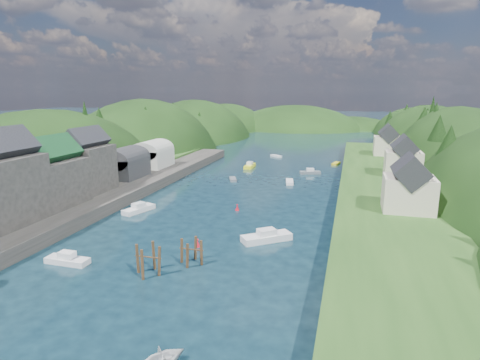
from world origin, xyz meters
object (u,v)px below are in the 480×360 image
(piling_cluster_near, at_px, (148,262))
(channel_buoy_far, at_px, (237,208))
(channel_buoy_near, at_px, (198,243))
(piling_cluster_far, at_px, (192,254))

(piling_cluster_near, relative_size, channel_buoy_far, 3.55)
(channel_buoy_near, bearing_deg, channel_buoy_far, 88.28)
(piling_cluster_near, relative_size, channel_buoy_near, 3.55)
(channel_buoy_near, distance_m, channel_buoy_far, 16.60)
(piling_cluster_far, height_order, channel_buoy_near, piling_cluster_far)
(piling_cluster_near, xyz_separation_m, channel_buoy_far, (2.75, 25.26, -0.90))
(piling_cluster_far, distance_m, channel_buoy_near, 5.06)
(piling_cluster_far, xyz_separation_m, channel_buoy_far, (-0.70, 21.46, -0.69))
(piling_cluster_near, xyz_separation_m, channel_buoy_near, (2.26, 8.66, -0.90))
(piling_cluster_near, distance_m, channel_buoy_near, 8.99)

